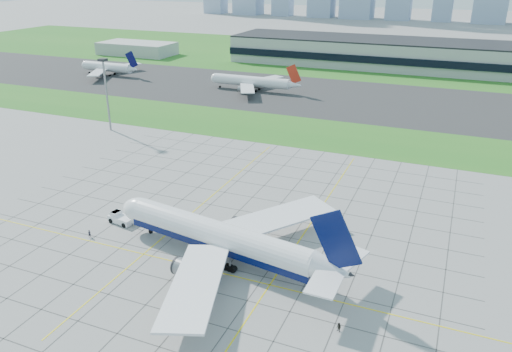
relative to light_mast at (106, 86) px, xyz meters
The scene contains 14 objects.
ground 96.89m from the light_mast, 42.88° to the right, with size 1400.00×1400.00×0.00m, color gray.
grass_median 76.07m from the light_mast, 19.65° to the left, with size 700.00×35.00×0.04m, color #216A1E.
asphalt_taxiway 107.52m from the light_mast, 48.81° to the left, with size 700.00×75.00×0.04m, color #383838.
grass_far 203.13m from the light_mast, 69.78° to the left, with size 700.00×145.00×0.04m, color #216A1E.
apron_markings 90.15m from the light_mast, 37.43° to the right, with size 120.00×130.00×0.03m.
terminal 198.37m from the light_mast, 56.29° to the left, with size 260.00×43.00×15.80m.
service_block 171.09m from the light_mast, 121.83° to the left, with size 50.00×25.00×8.00m, color #B7B7B2.
light_mast is the anchor object (origin of this frame).
airliner 98.33m from the light_mast, 39.43° to the right, with size 55.13×55.44×17.44m.
pushback_tug 75.79m from the light_mast, 50.56° to the right, with size 9.21×3.99×2.53m.
crew_near 81.10m from the light_mast, 55.49° to the right, with size 0.62×0.41×1.71m, color black.
crew_far 128.18m from the light_mast, 35.98° to the right, with size 0.83×0.64×1.70m, color black.
distant_jet_0 103.02m from the light_mast, 128.13° to the left, with size 34.42×42.66×14.08m.
distant_jet_1 81.24m from the light_mast, 73.14° to the left, with size 43.66×42.66×14.08m.
Camera 1 is at (45.59, -74.79, 54.79)m, focal length 35.00 mm.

